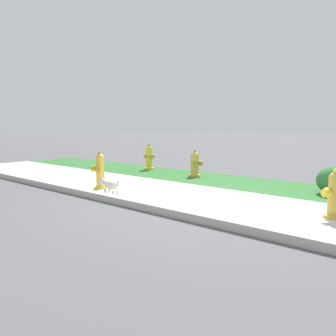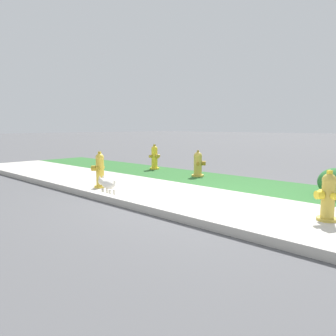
{
  "view_description": "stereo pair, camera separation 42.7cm",
  "coord_description": "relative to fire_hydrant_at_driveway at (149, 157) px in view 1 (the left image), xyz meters",
  "views": [
    {
      "loc": [
        3.13,
        -4.89,
        1.34
      ],
      "look_at": [
        -1.59,
        0.69,
        0.4
      ],
      "focal_mm": 35.0,
      "sensor_mm": 36.0,
      "label": 1
    },
    {
      "loc": [
        3.44,
        -4.6,
        1.34
      ],
      "look_at": [
        -1.59,
        0.69,
        0.4
      ],
      "focal_mm": 35.0,
      "sensor_mm": 36.0,
      "label": 2
    }
  ],
  "objects": [
    {
      "name": "ground_plane",
      "position": [
        3.84,
        -2.45,
        -0.37
      ],
      "size": [
        120.0,
        120.0,
        0.0
      ],
      "primitive_type": "plane",
      "color": "#515154"
    },
    {
      "name": "sidewalk_pavement",
      "position": [
        3.84,
        -2.45,
        -0.37
      ],
      "size": [
        18.0,
        2.26,
        0.01
      ],
      "primitive_type": "cube",
      "color": "#BCB7AD",
      "rests_on": "ground"
    },
    {
      "name": "grass_verge",
      "position": [
        3.84,
        -0.37,
        -0.37
      ],
      "size": [
        18.0,
        1.9,
        0.01
      ],
      "primitive_type": "cube",
      "color": "#2D662D",
      "rests_on": "ground"
    },
    {
      "name": "street_curb",
      "position": [
        3.84,
        -3.66,
        -0.31
      ],
      "size": [
        18.0,
        0.16,
        0.12
      ],
      "primitive_type": "cube",
      "color": "#BCB7AD",
      "rests_on": "ground"
    },
    {
      "name": "fire_hydrant_at_driveway",
      "position": [
        0.0,
        0.0,
        0.0
      ],
      "size": [
        0.35,
        0.38,
        0.77
      ],
      "rotation": [
        0.0,
        0.0,
        4.53
      ],
      "color": "yellow",
      "rests_on": "ground"
    },
    {
      "name": "fire_hydrant_by_grass_verge",
      "position": [
        1.91,
        -0.24,
        -0.04
      ],
      "size": [
        0.36,
        0.36,
        0.7
      ],
      "rotation": [
        0.0,
        0.0,
        5.41
      ],
      "color": "gold",
      "rests_on": "ground"
    },
    {
      "name": "fire_hydrant_mid_block",
      "position": [
        1.38,
        -2.99,
        0.01
      ],
      "size": [
        0.32,
        0.34,
        0.8
      ],
      "rotation": [
        0.0,
        0.0,
        2.18
      ],
      "color": "gold",
      "rests_on": "ground"
    },
    {
      "name": "fire_hydrant_across_street",
      "position": [
        5.81,
        -2.24,
        -0.02
      ],
      "size": [
        0.35,
        0.33,
        0.73
      ],
      "rotation": [
        0.0,
        0.0,
        2.52
      ],
      "color": "gold",
      "rests_on": "ground"
    },
    {
      "name": "small_white_dog",
      "position": [
        2.13,
        -3.34,
        -0.16
      ],
      "size": [
        0.54,
        0.19,
        0.38
      ],
      "rotation": [
        0.0,
        0.0,
        3.1
      ],
      "color": "silver",
      "rests_on": "ground"
    },
    {
      "name": "shrub_bush_mid_verge",
      "position": [
        5.36,
        -0.38,
        -0.1
      ],
      "size": [
        0.64,
        0.64,
        0.54
      ],
      "color": "#28662D",
      "rests_on": "ground"
    }
  ]
}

